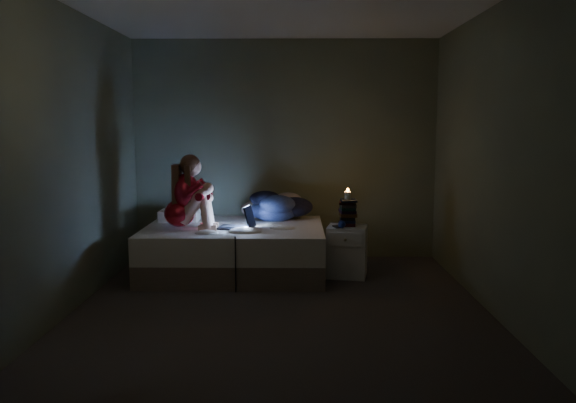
{
  "coord_description": "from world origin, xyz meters",
  "views": [
    {
      "loc": [
        0.13,
        -5.01,
        1.6
      ],
      "look_at": [
        0.05,
        1.0,
        0.8
      ],
      "focal_mm": 36.0,
      "sensor_mm": 36.0,
      "label": 1
    }
  ],
  "objects_px": {
    "nightstand": "(347,251)",
    "phone": "(339,227)",
    "laptop": "(235,217)",
    "bed": "(235,250)",
    "candle": "(348,196)",
    "woman": "(179,192)"
  },
  "relations": [
    {
      "from": "laptop",
      "to": "nightstand",
      "type": "distance_m",
      "value": 1.24
    },
    {
      "from": "nightstand",
      "to": "candle",
      "type": "xyz_separation_m",
      "value": [
        0.0,
        0.06,
        0.59
      ]
    },
    {
      "from": "laptop",
      "to": "woman",
      "type": "bearing_deg",
      "value": -166.69
    },
    {
      "from": "bed",
      "to": "phone",
      "type": "height_order",
      "value": "phone"
    },
    {
      "from": "bed",
      "to": "nightstand",
      "type": "relative_size",
      "value": 3.5
    },
    {
      "from": "woman",
      "to": "candle",
      "type": "height_order",
      "value": "woman"
    },
    {
      "from": "bed",
      "to": "laptop",
      "type": "bearing_deg",
      "value": -80.27
    },
    {
      "from": "candle",
      "to": "bed",
      "type": "bearing_deg",
      "value": 177.33
    },
    {
      "from": "bed",
      "to": "woman",
      "type": "relative_size",
      "value": 2.42
    },
    {
      "from": "nightstand",
      "to": "phone",
      "type": "distance_m",
      "value": 0.31
    },
    {
      "from": "laptop",
      "to": "phone",
      "type": "relative_size",
      "value": 2.59
    },
    {
      "from": "woman",
      "to": "phone",
      "type": "bearing_deg",
      "value": -1.84
    },
    {
      "from": "laptop",
      "to": "candle",
      "type": "xyz_separation_m",
      "value": [
        1.18,
        0.11,
        0.21
      ]
    },
    {
      "from": "nightstand",
      "to": "laptop",
      "type": "bearing_deg",
      "value": -166.31
    },
    {
      "from": "bed",
      "to": "laptop",
      "type": "relative_size",
      "value": 5.21
    },
    {
      "from": "woman",
      "to": "phone",
      "type": "distance_m",
      "value": 1.7
    },
    {
      "from": "bed",
      "to": "candle",
      "type": "xyz_separation_m",
      "value": [
        1.21,
        -0.06,
        0.6
      ]
    },
    {
      "from": "laptop",
      "to": "candle",
      "type": "relative_size",
      "value": 4.54
    },
    {
      "from": "laptop",
      "to": "phone",
      "type": "bearing_deg",
      "value": 9.13
    },
    {
      "from": "nightstand",
      "to": "candle",
      "type": "distance_m",
      "value": 0.59
    },
    {
      "from": "nightstand",
      "to": "candle",
      "type": "relative_size",
      "value": 6.75
    },
    {
      "from": "phone",
      "to": "nightstand",
      "type": "bearing_deg",
      "value": 20.36
    }
  ]
}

